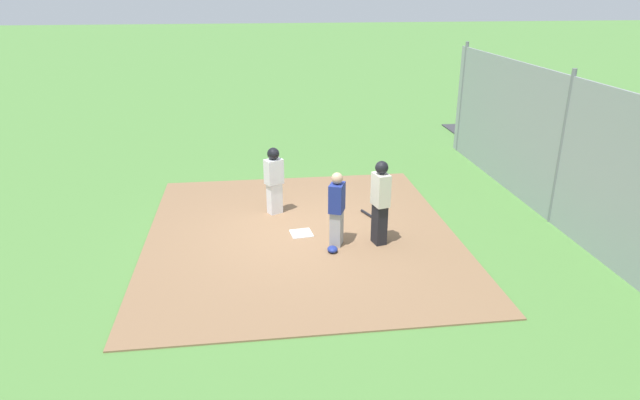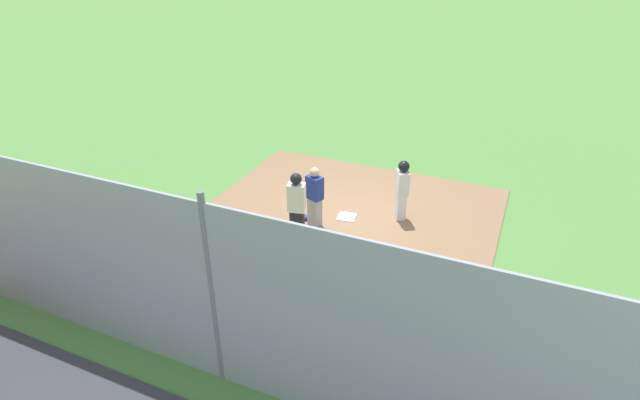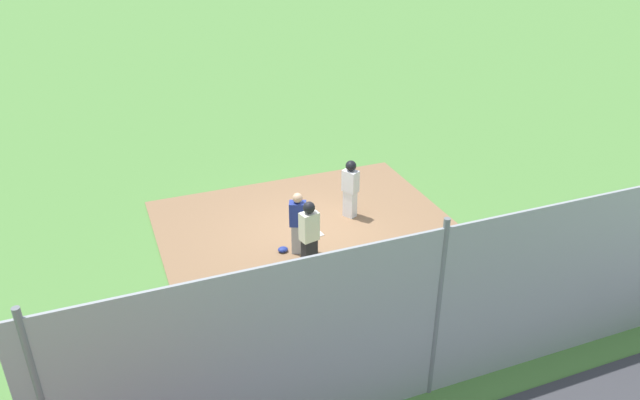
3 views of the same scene
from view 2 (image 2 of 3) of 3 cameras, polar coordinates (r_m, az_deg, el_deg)
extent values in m
plane|color=#51843D|center=(12.61, 3.05, -2.07)|extent=(140.00, 140.00, 0.00)
cube|color=#896647|center=(12.60, 3.05, -2.01)|extent=(7.20, 6.40, 0.03)
cube|color=white|center=(12.59, 3.05, -1.91)|extent=(0.49, 0.49, 0.02)
cube|color=#9E9EA3|center=(12.08, -0.60, -1.33)|extent=(0.36, 0.32, 0.72)
cube|color=navy|center=(11.78, -0.62, 1.42)|extent=(0.45, 0.39, 0.57)
sphere|color=tan|center=(11.61, -0.63, 3.18)|extent=(0.23, 0.23, 0.23)
cube|color=black|center=(11.41, -2.60, -3.00)|extent=(0.34, 0.28, 0.82)
cube|color=beige|center=(11.04, -2.68, 0.28)|extent=(0.43, 0.34, 0.65)
sphere|color=black|center=(10.84, -2.73, 2.41)|extent=(0.26, 0.26, 0.26)
cube|color=silver|center=(12.52, 9.12, -0.61)|extent=(0.34, 0.37, 0.71)
cube|color=silver|center=(12.23, 9.34, 2.02)|extent=(0.41, 0.46, 0.57)
sphere|color=tan|center=(12.07, 9.48, 3.70)|extent=(0.22, 0.22, 0.22)
sphere|color=black|center=(12.06, 9.49, 3.79)|extent=(0.27, 0.27, 0.27)
cylinder|color=black|center=(11.08, 3.10, -6.38)|extent=(0.79, 0.35, 0.06)
ellipsoid|color=navy|center=(12.46, -1.77, -1.96)|extent=(0.24, 0.20, 0.12)
cube|color=#93999E|center=(7.64, -11.99, -10.83)|extent=(12.00, 0.05, 3.20)
cylinder|color=slate|center=(7.59, -12.05, -10.39)|extent=(0.10, 0.10, 3.35)
camera|label=1|loc=(18.13, -29.93, 20.16)|focal=30.75mm
camera|label=3|loc=(8.55, -83.92, 13.25)|focal=34.19mm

